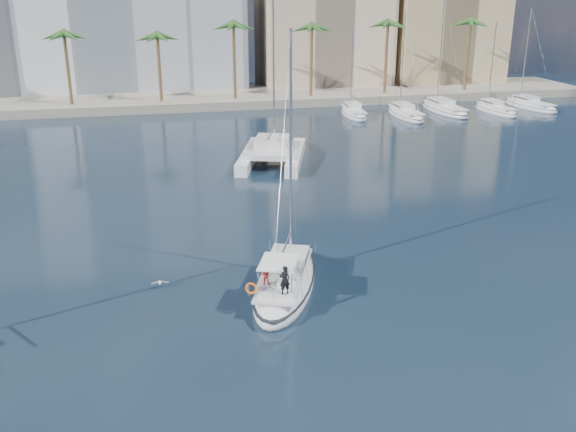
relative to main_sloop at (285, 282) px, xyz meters
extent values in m
plane|color=black|center=(-0.17, 1.05, -0.49)|extent=(160.00, 160.00, 0.00)
cube|color=gray|center=(-0.17, 62.05, 0.11)|extent=(120.00, 14.00, 1.20)
cube|color=silver|center=(-12.17, 74.05, 13.51)|extent=(42.00, 16.00, 28.00)
cube|color=#CDB393|center=(21.83, 71.05, 9.51)|extent=(20.00, 14.00, 20.00)
cube|color=tan|center=(41.83, 69.05, 8.51)|extent=(18.00, 12.00, 18.00)
cylinder|color=brown|center=(-0.17, 58.05, 4.76)|extent=(0.44, 0.44, 10.50)
sphere|color=#29561F|center=(-0.17, 58.05, 10.01)|extent=(3.60, 3.60, 3.60)
cylinder|color=brown|center=(33.83, 58.05, 4.76)|extent=(0.44, 0.44, 10.50)
sphere|color=#29561F|center=(33.83, 58.05, 10.01)|extent=(3.60, 3.60, 3.60)
ellipsoid|color=white|center=(0.00, 0.01, -0.18)|extent=(6.60, 10.47, 2.08)
ellipsoid|color=black|center=(0.00, 0.01, 0.11)|extent=(6.67, 10.57, 0.18)
cube|color=silver|center=(-0.07, -0.17, 0.60)|extent=(4.84, 7.81, 0.12)
cube|color=silver|center=(0.35, 0.91, 0.96)|extent=(3.18, 3.82, 0.60)
cube|color=black|center=(0.35, 0.91, 0.98)|extent=(3.06, 3.47, 0.14)
cylinder|color=#B7BABF|center=(0.77, 1.98, 7.22)|extent=(0.15, 0.15, 13.11)
cylinder|color=#B7BABF|center=(0.04, 0.10, 2.16)|extent=(1.57, 3.80, 0.11)
cube|color=silver|center=(-0.76, -1.96, 0.84)|extent=(2.68, 3.02, 0.36)
cube|color=white|center=(-0.80, -2.05, 2.21)|extent=(2.68, 3.02, 0.04)
torus|color=silver|center=(-1.11, -2.85, 1.51)|extent=(0.91, 0.40, 0.96)
torus|color=#F25C0C|center=(-2.39, -2.77, 1.21)|extent=(0.66, 0.41, 0.64)
imported|color=black|center=(-0.76, -3.38, 1.80)|extent=(0.62, 0.46, 1.56)
imported|color=#A42219|center=(-1.50, -2.05, 1.58)|extent=(0.64, 0.56, 1.11)
cube|color=white|center=(2.64, 28.30, 0.06)|extent=(4.58, 11.31, 1.10)
cube|color=white|center=(6.97, 26.94, 0.06)|extent=(4.58, 11.31, 1.10)
cube|color=silver|center=(4.63, 27.07, 0.81)|extent=(6.79, 7.56, 0.50)
cube|color=silver|center=(4.80, 27.62, 1.51)|extent=(4.04, 4.23, 1.00)
cube|color=black|center=(4.80, 27.62, 1.56)|extent=(3.92, 3.80, 0.18)
cylinder|color=#B7BABF|center=(5.32, 29.26, 8.66)|extent=(0.18, 0.18, 15.30)
ellipsoid|color=silver|center=(-6.95, 1.63, -0.07)|extent=(0.20, 0.38, 0.18)
sphere|color=silver|center=(-6.95, 1.82, -0.05)|extent=(0.10, 0.10, 0.10)
cube|color=gray|center=(-7.23, 1.63, -0.04)|extent=(0.44, 0.16, 0.10)
cube|color=gray|center=(-6.68, 1.63, -0.04)|extent=(0.44, 0.16, 0.10)
camera|label=1|loc=(-7.04, -32.20, 15.99)|focal=40.00mm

